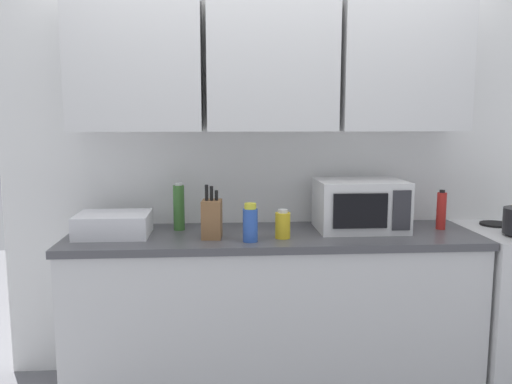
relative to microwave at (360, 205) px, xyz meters
name	(u,v)px	position (x,y,z in m)	size (l,w,h in m)	color
wall_back_with_cabinets	(269,109)	(-0.49, 0.18, 0.53)	(3.08, 0.38, 2.60)	white
counter_run	(273,312)	(-0.49, -0.05, -0.59)	(2.21, 0.63, 0.90)	silver
microwave	(360,205)	(0.00, 0.00, 0.00)	(0.48, 0.37, 0.28)	silver
dish_rack	(114,225)	(-1.35, -0.05, -0.08)	(0.38, 0.30, 0.12)	silver
knife_block	(212,219)	(-0.82, -0.15, -0.04)	(0.11, 0.13, 0.28)	brown
bottle_blue_cleaner	(250,223)	(-0.63, -0.24, -0.05)	(0.08, 0.08, 0.20)	#2D56B7
bottle_green_oil	(179,207)	(-1.01, 0.07, -0.01)	(0.06, 0.06, 0.27)	#386B2D
bottle_yellow_mustard	(283,225)	(-0.46, -0.18, -0.07)	(0.08, 0.08, 0.15)	gold
bottle_red_sauce	(441,211)	(0.46, -0.02, -0.03)	(0.05, 0.05, 0.22)	red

